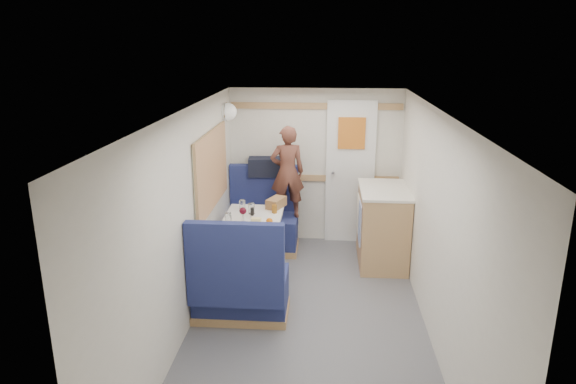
# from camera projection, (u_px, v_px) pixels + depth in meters

# --- Properties ---
(floor) EXTENTS (4.50, 4.50, 0.00)m
(floor) POSITION_uv_depth(u_px,v_px,m) (308.00, 328.00, 4.77)
(floor) COLOR #515156
(floor) RESTS_ON ground
(ceiling) EXTENTS (4.50, 4.50, 0.00)m
(ceiling) POSITION_uv_depth(u_px,v_px,m) (310.00, 113.00, 4.20)
(ceiling) COLOR silver
(ceiling) RESTS_ON wall_back
(wall_back) EXTENTS (2.20, 0.02, 2.00)m
(wall_back) POSITION_uv_depth(u_px,v_px,m) (315.00, 166.00, 6.64)
(wall_back) COLOR silver
(wall_back) RESTS_ON floor
(wall_left) EXTENTS (0.02, 4.50, 2.00)m
(wall_left) POSITION_uv_depth(u_px,v_px,m) (186.00, 224.00, 4.56)
(wall_left) COLOR silver
(wall_left) RESTS_ON floor
(wall_right) EXTENTS (0.02, 4.50, 2.00)m
(wall_right) POSITION_uv_depth(u_px,v_px,m) (437.00, 230.00, 4.41)
(wall_right) COLOR silver
(wall_right) RESTS_ON floor
(oak_trim_low) EXTENTS (2.15, 0.02, 0.08)m
(oak_trim_low) POSITION_uv_depth(u_px,v_px,m) (315.00, 178.00, 6.66)
(oak_trim_low) COLOR #A5734A
(oak_trim_low) RESTS_ON wall_back
(oak_trim_high) EXTENTS (2.15, 0.02, 0.08)m
(oak_trim_high) POSITION_uv_depth(u_px,v_px,m) (316.00, 106.00, 6.39)
(oak_trim_high) COLOR #A5734A
(oak_trim_high) RESTS_ON wall_back
(side_window) EXTENTS (0.04, 1.30, 0.72)m
(side_window) POSITION_uv_depth(u_px,v_px,m) (211.00, 169.00, 5.45)
(side_window) COLOR #A4B599
(side_window) RESTS_ON wall_left
(rear_door) EXTENTS (0.62, 0.12, 1.86)m
(rear_door) POSITION_uv_depth(u_px,v_px,m) (350.00, 170.00, 6.58)
(rear_door) COLOR white
(rear_door) RESTS_ON wall_back
(dinette_table) EXTENTS (0.62, 0.92, 0.72)m
(dinette_table) POSITION_uv_depth(u_px,v_px,m) (253.00, 231.00, 5.61)
(dinette_table) COLOR white
(dinette_table) RESTS_ON floor
(bench_far) EXTENTS (0.90, 0.59, 1.05)m
(bench_far) POSITION_uv_depth(u_px,v_px,m) (263.00, 226.00, 6.51)
(bench_far) COLOR navy
(bench_far) RESTS_ON floor
(bench_near) EXTENTS (0.90, 0.59, 1.05)m
(bench_near) POSITION_uv_depth(u_px,v_px,m) (240.00, 289.00, 4.86)
(bench_near) COLOR navy
(bench_near) RESTS_ON floor
(ledge) EXTENTS (0.90, 0.14, 0.04)m
(ledge) POSITION_uv_depth(u_px,v_px,m) (264.00, 177.00, 6.59)
(ledge) COLOR #A5734A
(ledge) RESTS_ON bench_far
(dome_light) EXTENTS (0.20, 0.20, 0.20)m
(dome_light) POSITION_uv_depth(u_px,v_px,m) (228.00, 112.00, 6.11)
(dome_light) COLOR white
(dome_light) RESTS_ON wall_left
(galley_counter) EXTENTS (0.57, 0.92, 0.92)m
(galley_counter) POSITION_uv_depth(u_px,v_px,m) (382.00, 225.00, 6.06)
(galley_counter) COLOR #A5734A
(galley_counter) RESTS_ON floor
(person) EXTENTS (0.46, 0.35, 1.14)m
(person) POSITION_uv_depth(u_px,v_px,m) (287.00, 172.00, 6.25)
(person) COLOR brown
(person) RESTS_ON bench_far
(duffel_bag) EXTENTS (0.50, 0.27, 0.23)m
(duffel_bag) POSITION_uv_depth(u_px,v_px,m) (268.00, 167.00, 6.55)
(duffel_bag) COLOR black
(duffel_bag) RESTS_ON ledge
(tray) EXTENTS (0.34, 0.39, 0.02)m
(tray) POSITION_uv_depth(u_px,v_px,m) (264.00, 220.00, 5.47)
(tray) COLOR white
(tray) RESTS_ON dinette_table
(orange_fruit) EXTENTS (0.07, 0.07, 0.07)m
(orange_fruit) POSITION_uv_depth(u_px,v_px,m) (269.00, 221.00, 5.30)
(orange_fruit) COLOR orange
(orange_fruit) RESTS_ON tray
(cheese_block) EXTENTS (0.11, 0.07, 0.04)m
(cheese_block) POSITION_uv_depth(u_px,v_px,m) (256.00, 220.00, 5.39)
(cheese_block) COLOR #E0C481
(cheese_block) RESTS_ON tray
(wine_glass) EXTENTS (0.08, 0.08, 0.17)m
(wine_glass) POSITION_uv_depth(u_px,v_px,m) (243.00, 211.00, 5.38)
(wine_glass) COLOR white
(wine_glass) RESTS_ON dinette_table
(tumbler_left) EXTENTS (0.07, 0.07, 0.11)m
(tumbler_left) POSITION_uv_depth(u_px,v_px,m) (228.00, 218.00, 5.38)
(tumbler_left) COLOR white
(tumbler_left) RESTS_ON dinette_table
(tumbler_mid) EXTENTS (0.07, 0.07, 0.11)m
(tumbler_mid) POSITION_uv_depth(u_px,v_px,m) (242.00, 205.00, 5.82)
(tumbler_mid) COLOR silver
(tumbler_mid) RESTS_ON dinette_table
(tumbler_right) EXTENTS (0.07, 0.07, 0.12)m
(tumbler_right) POSITION_uv_depth(u_px,v_px,m) (252.00, 209.00, 5.68)
(tumbler_right) COLOR white
(tumbler_right) RESTS_ON dinette_table
(beer_glass) EXTENTS (0.06, 0.06, 0.09)m
(beer_glass) POSITION_uv_depth(u_px,v_px,m) (274.00, 209.00, 5.70)
(beer_glass) COLOR #8E5514
(beer_glass) RESTS_ON dinette_table
(pepper_grinder) EXTENTS (0.04, 0.04, 0.10)m
(pepper_grinder) POSITION_uv_depth(u_px,v_px,m) (252.00, 212.00, 5.58)
(pepper_grinder) COLOR black
(pepper_grinder) RESTS_ON dinette_table
(salt_grinder) EXTENTS (0.04, 0.04, 0.09)m
(salt_grinder) POSITION_uv_depth(u_px,v_px,m) (244.00, 216.00, 5.47)
(salt_grinder) COLOR white
(salt_grinder) RESTS_ON dinette_table
(bread_loaf) EXTENTS (0.23, 0.30, 0.11)m
(bread_loaf) POSITION_uv_depth(u_px,v_px,m) (276.00, 203.00, 5.89)
(bread_loaf) COLOR brown
(bread_loaf) RESTS_ON dinette_table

